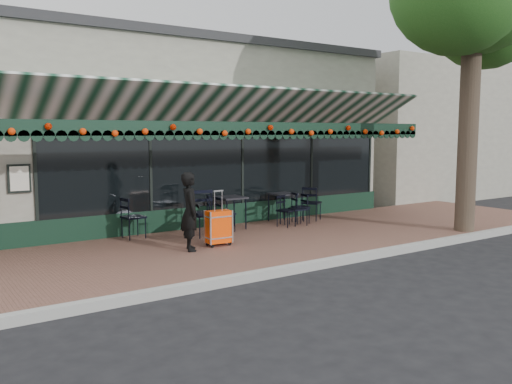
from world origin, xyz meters
TOP-DOWN VIEW (x-y plane):
  - ground at (0.00, 0.00)m, footprint 80.00×80.00m
  - sidewalk at (0.00, 2.00)m, footprint 18.00×4.00m
  - curb at (0.00, -0.08)m, footprint 18.00×0.16m
  - restaurant_building at (0.00, 7.84)m, footprint 12.00×9.60m
  - neighbor_building_right at (13.00, 8.00)m, footprint 12.00×8.00m
  - woman at (-1.10, 1.91)m, footprint 0.51×0.63m
  - suitcase at (-0.45, 1.97)m, footprint 0.49×0.29m
  - cafe_table_a at (2.31, 3.54)m, footprint 0.59×0.59m
  - cafe_table_b at (0.73, 3.43)m, footprint 0.61×0.61m
  - chair_a_left at (2.32, 2.92)m, footprint 0.45×0.45m
  - chair_a_right at (2.57, 3.14)m, footprint 0.47×0.47m
  - chair_a_front at (1.98, 2.94)m, footprint 0.47×0.47m
  - chair_a_extra at (3.09, 3.33)m, footprint 0.60×0.60m
  - chair_b_left at (-0.33, 2.99)m, footprint 0.59×0.59m
  - chair_b_right at (0.45, 3.22)m, footprint 0.42×0.42m
  - chair_b_front at (-0.19, 2.95)m, footprint 0.59×0.59m
  - chair_solo at (-1.56, 3.62)m, footprint 0.47×0.47m

SIDE VIEW (x-z plane):
  - ground at x=0.00m, z-range 0.00..0.00m
  - sidewalk at x=0.00m, z-range 0.00..0.15m
  - curb at x=0.00m, z-range 0.00..0.15m
  - suitcase at x=-0.45m, z-range -0.03..1.06m
  - chair_a_front at x=1.98m, z-range 0.15..0.90m
  - chair_a_left at x=2.32m, z-range 0.15..0.92m
  - chair_a_right at x=2.57m, z-range 0.15..0.93m
  - chair_b_right at x=0.45m, z-range 0.15..0.95m
  - chair_a_extra at x=3.09m, z-range 0.15..1.02m
  - chair_solo at x=-1.56m, z-range 0.15..1.04m
  - chair_b_left at x=-0.33m, z-range 0.15..1.06m
  - chair_b_front at x=-0.19m, z-range 0.15..1.15m
  - cafe_table_a at x=2.31m, z-range 0.44..1.16m
  - cafe_table_b at x=0.73m, z-range 0.45..1.20m
  - woman at x=-1.10m, z-range 0.15..1.64m
  - restaurant_building at x=0.00m, z-range 0.02..4.52m
  - neighbor_building_right at x=13.00m, z-range 0.00..4.80m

